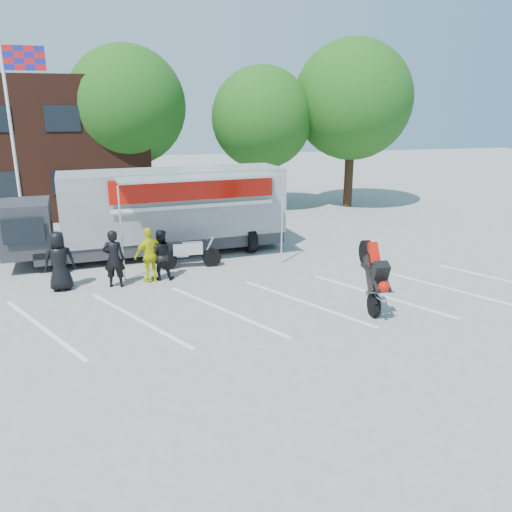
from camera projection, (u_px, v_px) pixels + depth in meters
name	position (u px, v px, depth m)	size (l,w,h in m)	color
ground	(224.00, 325.00, 13.08)	(100.00, 100.00, 0.00)	#9A9A95
parking_bay_lines	(218.00, 311.00, 14.01)	(18.00, 5.00, 0.01)	white
flagpole	(17.00, 119.00, 19.46)	(1.61, 0.12, 8.00)	white
tree_left	(127.00, 106.00, 25.88)	(6.12, 6.12, 8.64)	#382314
tree_mid	(262.00, 118.00, 26.79)	(5.44, 5.44, 7.68)	#382314
tree_right	(353.00, 100.00, 27.23)	(6.46, 6.46, 9.12)	#382314
transporter_truck	(165.00, 253.00, 19.55)	(10.18, 4.91, 3.24)	#94989D
parked_motorcycle	(190.00, 268.00, 17.81)	(0.76, 2.29, 1.20)	silver
stunt_bike_rider	(364.00, 306.00, 14.34)	(0.87, 1.84, 2.17)	black
spectator_leather_a	(59.00, 261.00, 15.39)	(0.92, 0.60, 1.88)	black
spectator_leather_b	(114.00, 259.00, 15.68)	(0.68, 0.44, 1.85)	black
spectator_leather_c	(161.00, 255.00, 16.38)	(0.82, 0.64, 1.69)	black
spectator_hivis	(150.00, 255.00, 16.13)	(1.07, 0.44, 1.82)	#CED50B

